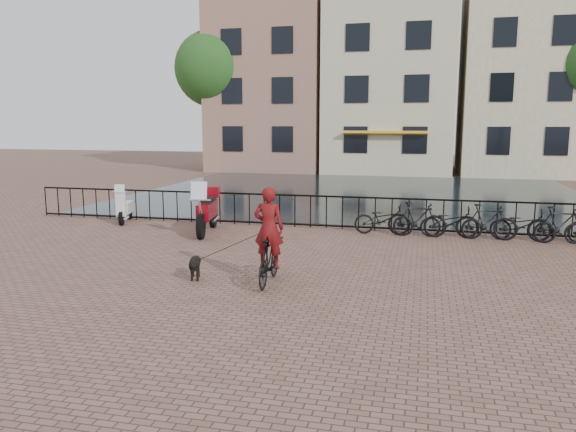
% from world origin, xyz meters
% --- Properties ---
extents(ground, '(100.00, 100.00, 0.00)m').
position_xyz_m(ground, '(0.00, 0.00, 0.00)').
color(ground, brown).
rests_on(ground, ground).
extents(canal_water, '(20.00, 20.00, 0.00)m').
position_xyz_m(canal_water, '(0.00, 17.30, 0.00)').
color(canal_water, black).
rests_on(canal_water, ground).
extents(railing, '(20.00, 0.05, 1.02)m').
position_xyz_m(railing, '(0.00, 8.00, 0.50)').
color(railing, black).
rests_on(railing, ground).
extents(canal_house_left, '(7.50, 9.00, 12.80)m').
position_xyz_m(canal_house_left, '(-7.50, 30.00, 6.40)').
color(canal_house_left, '#986958').
rests_on(canal_house_left, ground).
extents(canal_house_mid, '(8.00, 9.50, 11.80)m').
position_xyz_m(canal_house_mid, '(0.50, 30.00, 5.90)').
color(canal_house_mid, '#C7B596').
rests_on(canal_house_mid, ground).
extents(canal_house_right, '(7.00, 9.00, 13.30)m').
position_xyz_m(canal_house_right, '(8.50, 30.00, 6.65)').
color(canal_house_right, tan).
rests_on(canal_house_right, ground).
extents(tree_far_left, '(5.04, 5.04, 9.27)m').
position_xyz_m(tree_far_left, '(-11.00, 27.00, 6.73)').
color(tree_far_left, black).
rests_on(tree_far_left, ground).
extents(cyclist, '(0.75, 1.72, 2.33)m').
position_xyz_m(cyclist, '(-0.09, 1.74, 0.89)').
color(cyclist, black).
rests_on(cyclist, ground).
extents(dog, '(0.49, 0.82, 0.53)m').
position_xyz_m(dog, '(-1.70, 1.71, 0.26)').
color(dog, black).
rests_on(dog, ground).
extents(motorcycle, '(0.96, 2.40, 1.67)m').
position_xyz_m(motorcycle, '(-3.30, 6.41, 0.84)').
color(motorcycle, maroon).
rests_on(motorcycle, ground).
extents(scooter, '(0.82, 1.51, 1.35)m').
position_xyz_m(scooter, '(-6.61, 7.49, 0.67)').
color(scooter, silver).
rests_on(scooter, ground).
extents(parked_bike_0, '(1.75, 0.69, 0.90)m').
position_xyz_m(parked_bike_0, '(1.80, 7.40, 0.45)').
color(parked_bike_0, black).
rests_on(parked_bike_0, ground).
extents(parked_bike_1, '(1.69, 0.59, 1.00)m').
position_xyz_m(parked_bike_1, '(2.75, 7.40, 0.50)').
color(parked_bike_1, black).
rests_on(parked_bike_1, ground).
extents(parked_bike_2, '(1.72, 0.62, 0.90)m').
position_xyz_m(parked_bike_2, '(3.70, 7.40, 0.45)').
color(parked_bike_2, black).
rests_on(parked_bike_2, ground).
extents(parked_bike_3, '(1.69, 0.58, 1.00)m').
position_xyz_m(parked_bike_3, '(4.65, 7.40, 0.50)').
color(parked_bike_3, black).
rests_on(parked_bike_3, ground).
extents(parked_bike_4, '(1.79, 0.88, 0.90)m').
position_xyz_m(parked_bike_4, '(5.60, 7.40, 0.45)').
color(parked_bike_4, black).
rests_on(parked_bike_4, ground).
extents(parked_bike_5, '(1.69, 0.56, 1.00)m').
position_xyz_m(parked_bike_5, '(6.55, 7.40, 0.50)').
color(parked_bike_5, black).
rests_on(parked_bike_5, ground).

